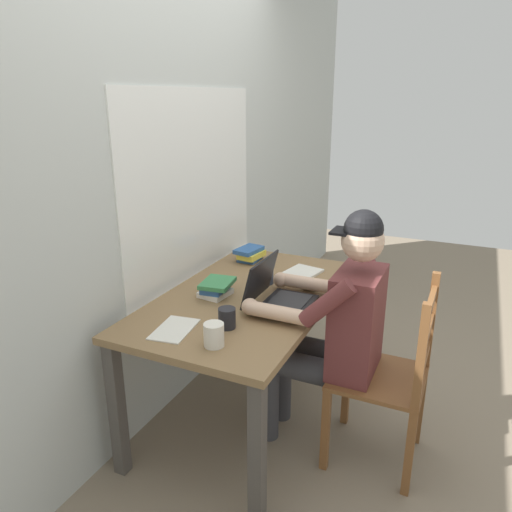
{
  "coord_description": "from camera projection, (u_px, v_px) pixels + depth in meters",
  "views": [
    {
      "loc": [
        -2.09,
        -1.01,
        1.71
      ],
      "look_at": [
        -0.01,
        -0.05,
        0.94
      ],
      "focal_mm": 33.91,
      "sensor_mm": 36.0,
      "label": 1
    }
  ],
  "objects": [
    {
      "name": "desk",
      "position": [
        249.0,
        310.0,
        2.54
      ],
      "size": [
        1.42,
        0.81,
        0.72
      ],
      "color": "olive",
      "rests_on": "ground"
    },
    {
      "name": "coffee_mug_white",
      "position": [
        214.0,
        334.0,
        1.98
      ],
      "size": [
        0.12,
        0.09,
        0.1
      ],
      "color": "silver",
      "rests_on": "desk"
    },
    {
      "name": "paper_pile_back_corner",
      "position": [
        174.0,
        329.0,
        2.13
      ],
      "size": [
        0.26,
        0.18,
        0.01
      ],
      "primitive_type": "cube",
      "rotation": [
        0.0,
        0.0,
        0.14
      ],
      "color": "silver",
      "rests_on": "desk"
    },
    {
      "name": "computer_mouse",
      "position": [
        310.0,
        286.0,
        2.57
      ],
      "size": [
        0.06,
        0.1,
        0.03
      ],
      "primitive_type": "ellipsoid",
      "color": "black",
      "rests_on": "desk"
    },
    {
      "name": "laptop",
      "position": [
        276.0,
        294.0,
        2.37
      ],
      "size": [
        0.33,
        0.29,
        0.23
      ],
      "color": "black",
      "rests_on": "desk"
    },
    {
      "name": "paper_pile_near_laptop",
      "position": [
        302.0,
        273.0,
        2.8
      ],
      "size": [
        0.25,
        0.21,
        0.01
      ],
      "primitive_type": "cube",
      "rotation": [
        0.0,
        0.0,
        -0.2
      ],
      "color": "silver",
      "rests_on": "desk"
    },
    {
      "name": "coffee_mug_spare",
      "position": [
        227.0,
        318.0,
        2.14
      ],
      "size": [
        0.12,
        0.08,
        0.09
      ],
      "color": "black",
      "rests_on": "desk"
    },
    {
      "name": "seated_person",
      "position": [
        335.0,
        322.0,
        2.29
      ],
      "size": [
        0.5,
        0.6,
        1.24
      ],
      "color": "brown",
      "rests_on": "ground"
    },
    {
      "name": "book_stack_main",
      "position": [
        216.0,
        288.0,
        2.48
      ],
      "size": [
        0.2,
        0.17,
        0.08
      ],
      "color": "white",
      "rests_on": "desk"
    },
    {
      "name": "back_wall",
      "position": [
        166.0,
        178.0,
        2.53
      ],
      "size": [
        6.0,
        0.08,
        2.6
      ],
      "color": "beige",
      "rests_on": "ground"
    },
    {
      "name": "book_stack_side",
      "position": [
        250.0,
        254.0,
        3.0
      ],
      "size": [
        0.2,
        0.16,
        0.08
      ],
      "color": "#2D5B9E",
      "rests_on": "desk"
    },
    {
      "name": "ground_plane",
      "position": [
        249.0,
        411.0,
        2.74
      ],
      "size": [
        8.0,
        8.0,
        0.0
      ],
      "primitive_type": "plane",
      "color": "gray"
    },
    {
      "name": "wooden_chair",
      "position": [
        390.0,
        377.0,
        2.25
      ],
      "size": [
        0.42,
        0.42,
        0.93
      ],
      "color": "brown",
      "rests_on": "ground"
    },
    {
      "name": "coffee_mug_dark",
      "position": [
        266.0,
        275.0,
        2.64
      ],
      "size": [
        0.12,
        0.08,
        0.09
      ],
      "color": "#2D384C",
      "rests_on": "desk"
    }
  ]
}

